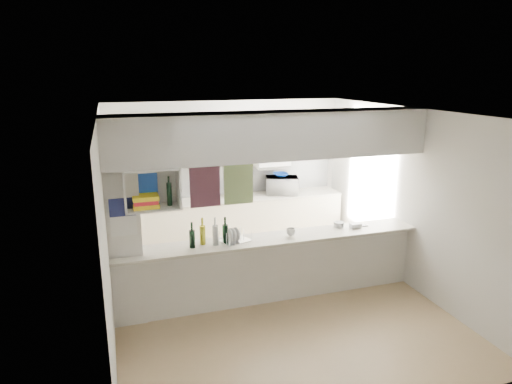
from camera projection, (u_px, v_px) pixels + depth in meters
name	position (u px, v px, depth m)	size (l,w,h in m)	color
floor	(272.00, 300.00, 6.37)	(4.80, 4.80, 0.00)	tan
ceiling	(273.00, 111.00, 5.70)	(4.80, 4.80, 0.00)	white
wall_back	(227.00, 173.00, 8.24)	(4.20, 4.20, 0.00)	silver
wall_left	(106.00, 227.00, 5.41)	(4.80, 4.80, 0.00)	silver
wall_right	(408.00, 198.00, 6.66)	(4.80, 4.80, 0.00)	silver
servery_partition	(260.00, 185.00, 5.89)	(4.20, 0.50, 2.60)	silver
cubby_shelf	(150.00, 191.00, 5.41)	(0.65, 0.35, 0.50)	white
kitchen_run	(240.00, 202.00, 8.17)	(3.60, 0.63, 2.24)	beige
microwave	(282.00, 185.00, 8.30)	(0.57, 0.39, 0.32)	white
bowl	(281.00, 175.00, 8.27)	(0.27, 0.27, 0.07)	#0E359A
dish_rack	(235.00, 236.00, 5.98)	(0.42, 0.37, 0.19)	silver
cup	(291.00, 232.00, 6.17)	(0.13, 0.13, 0.10)	white
wine_bottles	(209.00, 235.00, 5.85)	(0.52, 0.15, 0.37)	black
plastic_tubs	(346.00, 225.00, 6.54)	(0.49, 0.23, 0.07)	silver
utensil_jar	(227.00, 194.00, 8.07)	(0.09, 0.09, 0.13)	black
knife_block	(228.00, 191.00, 8.10)	(0.11, 0.09, 0.21)	#4D2A1A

